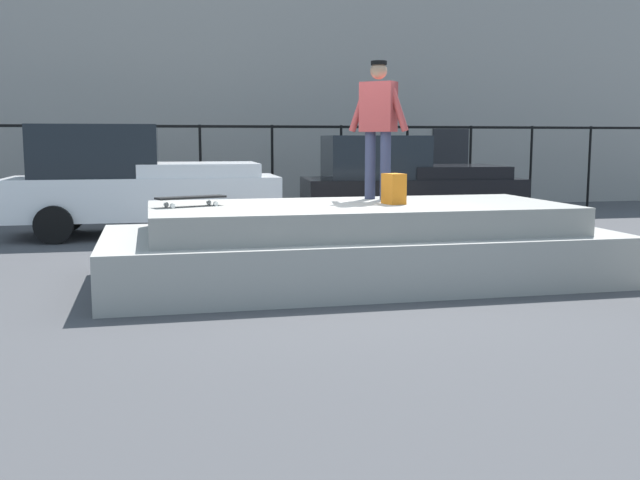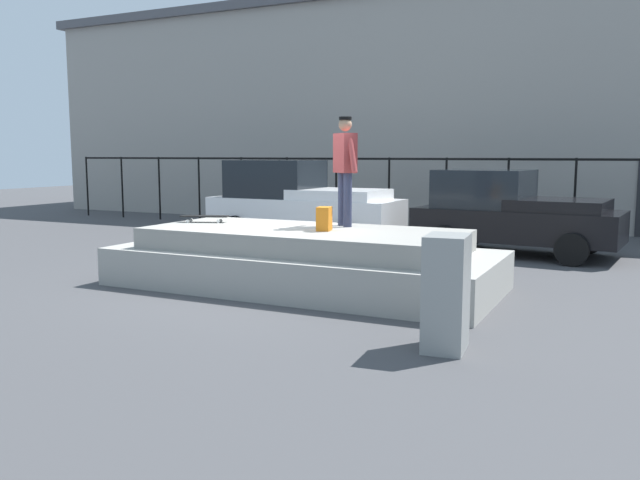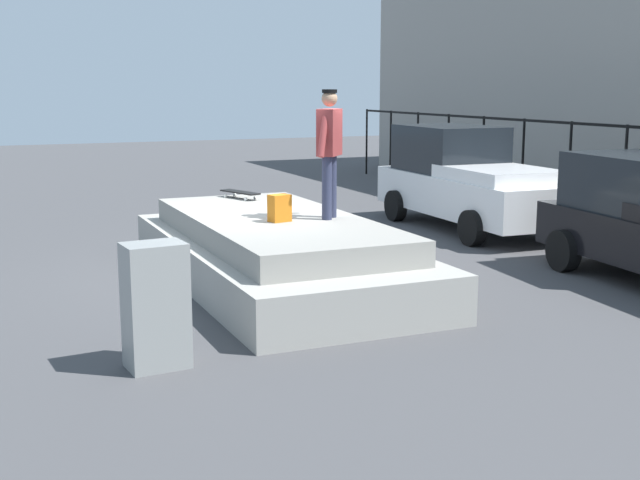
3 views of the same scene
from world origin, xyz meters
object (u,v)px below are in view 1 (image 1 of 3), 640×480
at_px(skateboarder, 378,119).
at_px(car_black_pickup_mid, 403,182).
at_px(backpack, 394,189).
at_px(car_white_pickup_near, 135,182).
at_px(skateboard, 191,198).

xyz_separation_m(skateboarder, car_black_pickup_mid, (1.92, 4.42, -1.10)).
distance_m(backpack, car_black_pickup_mid, 5.52).
height_order(backpack, car_black_pickup_mid, car_black_pickup_mid).
xyz_separation_m(skateboarder, car_white_pickup_near, (-3.20, 4.38, -1.02)).
distance_m(skateboarder, backpack, 1.14).
xyz_separation_m(skateboard, car_black_pickup_mid, (4.39, 4.93, -0.15)).
bearing_deg(car_white_pickup_near, skateboard, -81.53).
distance_m(skateboard, car_white_pickup_near, 4.95).
xyz_separation_m(skateboard, car_white_pickup_near, (-0.73, 4.90, -0.08)).
height_order(skateboarder, car_black_pickup_mid, skateboarder).
distance_m(backpack, car_white_pickup_near, 6.04).
bearing_deg(car_black_pickup_mid, skateboard, -131.68).
height_order(backpack, car_white_pickup_near, car_white_pickup_near).
bearing_deg(backpack, skateboarder, -14.01).
xyz_separation_m(car_white_pickup_near, car_black_pickup_mid, (5.12, 0.03, -0.07)).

